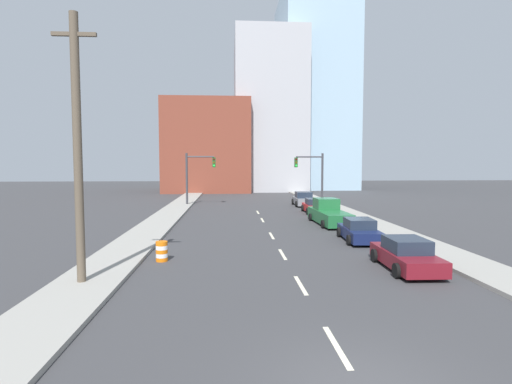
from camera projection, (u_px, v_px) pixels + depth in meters
name	position (u px, v px, depth m)	size (l,w,h in m)	color
sidewalk_left	(188.00, 199.00, 52.28)	(2.63, 89.79, 0.17)	gray
sidewalk_right	(311.00, 198.00, 53.37)	(2.63, 89.79, 0.17)	gray
lane_stripe_at_2m	(337.00, 346.00, 10.14)	(0.16, 2.40, 0.01)	beige
lane_stripe_at_7m	(301.00, 285.00, 15.24)	(0.16, 2.40, 0.01)	beige
lane_stripe_at_12m	(283.00, 254.00, 20.42)	(0.16, 2.40, 0.01)	beige
lane_stripe_at_18m	(272.00, 236.00, 25.71)	(0.16, 2.40, 0.01)	beige
lane_stripe_at_25m	(262.00, 220.00, 32.86)	(0.16, 2.40, 0.01)	beige
lane_stripe_at_30m	(258.00, 212.00, 38.09)	(0.16, 2.40, 0.01)	beige
building_brick_left	(208.00, 147.00, 68.73)	(14.00, 16.00, 14.96)	brown
building_office_center	(267.00, 116.00, 73.01)	(12.00, 20.00, 26.79)	#A8A8AD
building_glass_right	(313.00, 94.00, 77.27)	(13.00, 20.00, 36.42)	#99B7CC
traffic_signal_left	(195.00, 172.00, 44.14)	(3.30, 0.35, 5.81)	#38383D
traffic_signal_right	(314.00, 172.00, 45.03)	(3.30, 0.35, 5.81)	#38383D
utility_pole_left_near	(78.00, 149.00, 14.80)	(1.60, 0.32, 10.14)	brown
traffic_barrel	(162.00, 251.00, 18.97)	(0.56, 0.56, 0.95)	orange
sedan_maroon	(406.00, 255.00, 17.48)	(2.17, 4.39, 1.39)	maroon
sedan_navy	(359.00, 231.00, 23.93)	(2.25, 4.34, 1.36)	#141E47
pickup_truck_green	(329.00, 214.00, 30.77)	(2.39, 6.23, 1.92)	#1E6033
sedan_red	(315.00, 206.00, 37.67)	(2.11, 4.24, 1.36)	red
sedan_gray	(303.00, 199.00, 44.02)	(2.24, 4.52, 1.55)	slate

